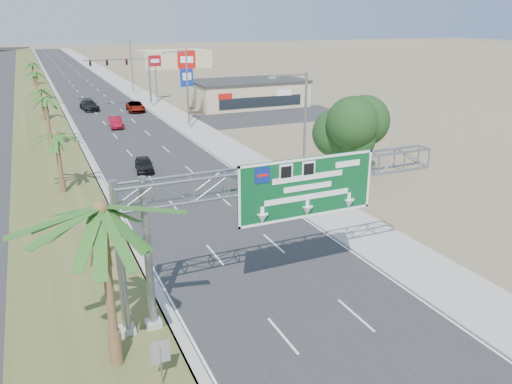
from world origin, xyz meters
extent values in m
cube|color=#28282B|center=(0.00, 110.00, 0.01)|extent=(12.00, 300.00, 0.02)
cube|color=#9E9B93|center=(8.50, 110.00, 0.05)|extent=(4.00, 300.00, 0.10)
cube|color=#455525|center=(-10.00, 110.00, 0.06)|extent=(7.00, 300.00, 0.12)
cylinder|color=gray|center=(-7.20, 10.00, 3.70)|extent=(0.36, 0.36, 7.40)
cylinder|color=gray|center=(-8.40, 10.00, 3.70)|extent=(0.36, 0.36, 7.40)
cube|color=#9E9B93|center=(-7.20, 10.00, 0.20)|extent=(0.70, 0.70, 0.40)
cube|color=#9E9B93|center=(-8.40, 10.00, 0.20)|extent=(0.70, 0.70, 0.40)
cube|color=#074920|center=(0.50, 9.52, 6.00)|extent=(7.20, 0.12, 3.00)
cube|color=navy|center=(-1.90, 9.44, 6.95)|extent=(0.75, 0.03, 0.75)
cone|color=white|center=(0.50, 9.44, 4.85)|extent=(0.56, 0.56, 0.45)
cylinder|color=brown|center=(-9.20, 8.00, 3.50)|extent=(0.36, 0.36, 7.00)
cylinder|color=brown|center=(-9.20, 8.00, 0.84)|extent=(0.54, 0.54, 1.68)
cylinder|color=brown|center=(-9.50, 32.00, 2.50)|extent=(0.36, 0.36, 5.00)
cylinder|color=brown|center=(-9.50, 32.00, 0.60)|extent=(0.54, 0.54, 1.20)
cylinder|color=brown|center=(-9.50, 48.00, 2.90)|extent=(0.36, 0.36, 5.80)
cylinder|color=brown|center=(-9.50, 48.00, 0.70)|extent=(0.54, 0.54, 1.39)
cylinder|color=brown|center=(-9.50, 66.00, 2.25)|extent=(0.36, 0.36, 4.50)
cylinder|color=brown|center=(-9.50, 66.00, 0.54)|extent=(0.54, 0.54, 1.08)
cylinder|color=brown|center=(-9.50, 85.00, 2.60)|extent=(0.36, 0.36, 5.20)
cylinder|color=brown|center=(-9.50, 85.00, 0.62)|extent=(0.54, 0.54, 1.25)
cylinder|color=brown|center=(-9.50, 110.00, 2.40)|extent=(0.36, 0.36, 4.80)
cylinder|color=brown|center=(-9.50, 110.00, 0.58)|extent=(0.54, 0.54, 1.15)
cylinder|color=gray|center=(7.50, 22.00, 5.00)|extent=(0.20, 0.20, 10.00)
cylinder|color=gray|center=(6.10, 22.00, 9.85)|extent=(2.80, 0.12, 0.12)
cube|color=slate|center=(4.70, 22.00, 9.75)|extent=(0.50, 0.22, 0.18)
cylinder|color=#9E9B93|center=(7.50, 22.00, 0.25)|extent=(0.44, 0.44, 0.50)
cylinder|color=gray|center=(7.50, 52.00, 5.00)|extent=(0.20, 0.20, 10.00)
cylinder|color=gray|center=(6.10, 52.00, 9.85)|extent=(2.80, 0.12, 0.12)
cube|color=slate|center=(4.70, 52.00, 9.75)|extent=(0.50, 0.22, 0.18)
cylinder|color=#9E9B93|center=(7.50, 52.00, 0.25)|extent=(0.44, 0.44, 0.50)
cylinder|color=gray|center=(7.50, 88.00, 5.00)|extent=(0.20, 0.20, 10.00)
cylinder|color=gray|center=(6.10, 88.00, 9.85)|extent=(2.80, 0.12, 0.12)
cube|color=slate|center=(4.70, 88.00, 9.75)|extent=(0.50, 0.22, 0.18)
cylinder|color=#9E9B93|center=(7.50, 88.00, 0.25)|extent=(0.44, 0.44, 0.50)
cylinder|color=gray|center=(7.20, 72.00, 4.00)|extent=(0.28, 0.28, 8.00)
cylinder|color=gray|center=(2.20, 72.00, 7.70)|extent=(10.00, 0.18, 0.18)
cube|color=black|center=(3.70, 71.80, 7.30)|extent=(0.32, 0.18, 0.95)
cube|color=black|center=(0.70, 71.80, 7.30)|extent=(0.32, 0.18, 0.95)
cube|color=black|center=(-1.80, 71.80, 7.30)|extent=(0.32, 0.18, 0.95)
sphere|color=red|center=(3.70, 71.68, 7.60)|extent=(0.22, 0.22, 0.22)
imported|color=black|center=(7.20, 72.00, 7.00)|extent=(0.16, 0.16, 0.60)
cylinder|color=#9E9B93|center=(7.20, 72.00, 0.30)|extent=(0.56, 0.56, 0.60)
cube|color=tan|center=(22.00, 66.00, 2.00)|extent=(18.00, 10.00, 4.00)
cylinder|color=brown|center=(15.00, 26.00, 1.95)|extent=(0.44, 0.44, 3.90)
sphere|color=black|center=(15.00, 26.00, 4.55)|extent=(4.50, 4.50, 4.50)
cylinder|color=brown|center=(18.00, 30.00, 1.65)|extent=(0.44, 0.44, 3.30)
sphere|color=black|center=(18.00, 30.00, 3.85)|extent=(3.50, 3.50, 3.50)
cylinder|color=gray|center=(-7.80, 6.00, 0.90)|extent=(0.08, 0.08, 1.80)
cube|color=slate|center=(-7.80, 6.00, 1.60)|extent=(0.75, 0.06, 0.95)
cylinder|color=gray|center=(-8.50, 18.00, 0.90)|extent=(0.08, 0.08, 1.80)
cube|color=slate|center=(-8.50, 18.00, 1.60)|extent=(0.75, 0.06, 0.95)
cube|color=tan|center=(30.00, 140.00, 2.50)|extent=(20.00, 12.00, 5.00)
imported|color=black|center=(-2.00, 35.56, 0.67)|extent=(2.09, 4.12, 1.34)
imported|color=maroon|center=(-1.04, 57.15, 0.73)|extent=(1.80, 4.49, 1.45)
imported|color=gray|center=(3.88, 68.41, 0.75)|extent=(2.90, 5.60, 1.51)
imported|color=black|center=(-2.55, 72.51, 0.79)|extent=(2.77, 5.67, 1.59)
cylinder|color=gray|center=(9.00, 56.94, 4.95)|extent=(0.20, 0.20, 9.90)
cube|color=#B3110E|center=(9.00, 56.94, 8.50)|extent=(2.39, 0.97, 2.40)
cube|color=white|center=(9.00, 56.76, 8.50)|extent=(1.62, 0.52, 0.84)
cylinder|color=gray|center=(10.82, 63.32, 3.64)|extent=(0.20, 0.20, 7.27)
cube|color=navy|center=(10.82, 63.32, 5.57)|extent=(2.02, 0.63, 3.00)
cube|color=white|center=(10.82, 63.14, 5.57)|extent=(1.39, 0.27, 1.05)
cylinder|color=gray|center=(9.32, 76.68, 4.02)|extent=(0.20, 0.20, 8.04)
cube|color=#AB0D18|center=(9.32, 76.68, 6.94)|extent=(2.21, 0.75, 1.80)
cube|color=white|center=(9.32, 76.50, 6.94)|extent=(1.51, 0.36, 0.63)
camera|label=1|loc=(-11.05, -10.05, 13.61)|focal=35.00mm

